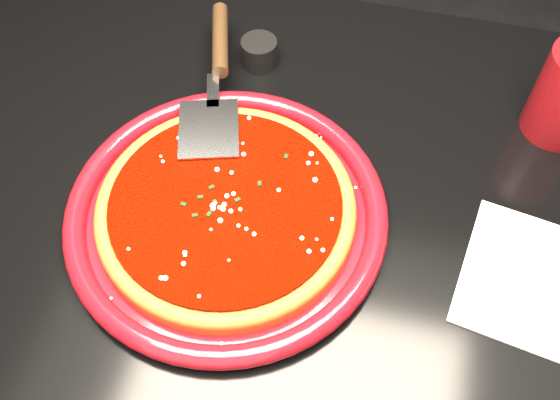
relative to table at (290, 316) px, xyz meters
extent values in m
cube|color=black|center=(0.00, 0.00, -0.38)|extent=(4.00, 4.00, 0.01)
cube|color=black|center=(0.00, 0.00, 0.00)|extent=(1.20, 0.80, 0.75)
cylinder|color=maroon|center=(-0.07, -0.05, 0.39)|extent=(0.45, 0.45, 0.03)
cylinder|color=brown|center=(-0.07, -0.05, 0.39)|extent=(0.36, 0.36, 0.02)
torus|color=brown|center=(-0.07, -0.05, 0.40)|extent=(0.36, 0.36, 0.02)
cylinder|color=#670900|center=(-0.07, -0.05, 0.41)|extent=(0.32, 0.32, 0.01)
cube|color=white|center=(0.31, -0.05, 0.38)|extent=(0.20, 0.20, 0.00)
cylinder|color=black|center=(-0.10, 0.22, 0.40)|extent=(0.06, 0.06, 0.04)
camera|label=1|loc=(0.09, -0.44, 1.03)|focal=40.00mm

